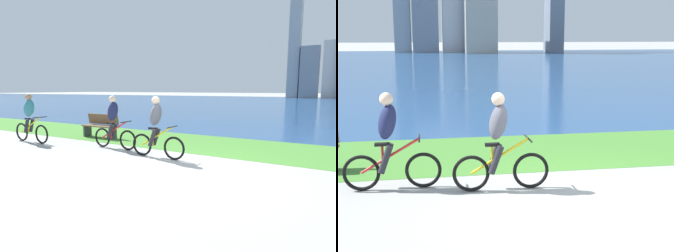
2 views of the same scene
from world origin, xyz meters
TOP-DOWN VIEW (x-y plane):
  - ground_plane at (0.00, 0.00)m, footprint 300.00×300.00m
  - grass_strip_bayside at (0.00, 3.39)m, footprint 120.00×3.28m
  - bay_water_surface at (0.00, 37.73)m, footprint 300.00×65.41m
  - cyclist_lead at (-1.22, 0.87)m, footprint 1.64×0.52m
  - cyclist_trailing at (-3.02, 1.22)m, footprint 1.64×0.52m
  - cyclist_distant_rear at (-6.27, 0.59)m, footprint 1.75×0.52m
  - bench_near_path at (-4.84, 2.57)m, footprint 1.50×0.47m

SIDE VIEW (x-z plane):
  - ground_plane at x=0.00m, z-range 0.00..0.00m
  - bay_water_surface at x=0.00m, z-range 0.00..0.00m
  - grass_strip_bayside at x=0.00m, z-range 0.00..0.01m
  - bench_near_path at x=-4.84m, z-range 0.00..0.90m
  - cyclist_trailing at x=-3.02m, z-range 0.00..1.66m
  - cyclist_lead at x=-1.22m, z-range 0.00..1.66m
  - cyclist_distant_rear at x=-6.27m, z-range -0.01..1.68m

